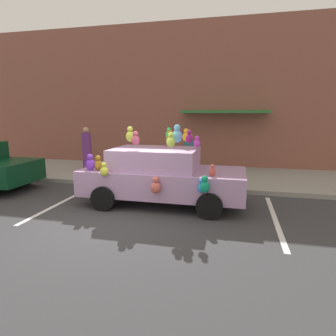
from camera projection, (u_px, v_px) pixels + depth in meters
The scene contains 9 objects.
ground_plane at pixel (113, 221), 6.78m from camera, with size 60.00×60.00×0.00m, color #38383A.
sidewalk at pixel (164, 174), 11.54m from camera, with size 24.00×4.00×0.15m, color gray.
storefront_building at pixel (176, 97), 13.00m from camera, with size 24.00×1.25×6.40m.
parking_stripe_front at pixel (275, 219), 6.89m from camera, with size 0.12×3.60×0.01m, color silver.
parking_stripe_rear at pixel (62, 202), 8.18m from camera, with size 0.12×3.60×0.01m, color silver.
plush_covered_car at pixel (161, 175), 7.93m from camera, with size 4.41×2.13×2.22m.
teddy_bear_on_sidewalk at pixel (152, 171), 10.01m from camera, with size 0.39×0.33×0.75m.
pedestrian_near_shopfront at pixel (87, 150), 11.96m from camera, with size 0.38×0.38×1.78m.
pedestrian_walking_past at pixel (189, 157), 10.34m from camera, with size 0.35×0.35×1.70m.
Camera 1 is at (2.74, -5.95, 2.49)m, focal length 30.81 mm.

